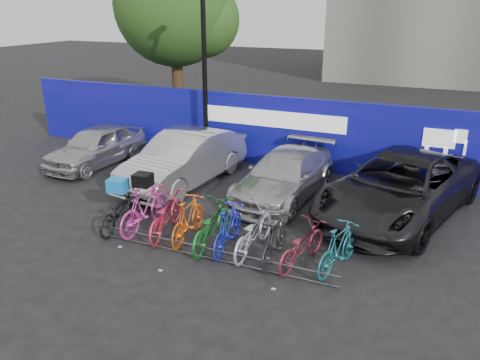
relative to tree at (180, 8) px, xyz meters
The scene contains 21 objects.
ground 13.14m from the tree, 56.03° to the right, with size 100.00×100.00×0.00m, color black.
hoarding 8.80m from the tree, 30.89° to the right, with size 22.00×0.18×2.40m.
tree is the anchor object (origin of this frame).
lamppost 6.14m from the tree, 52.49° to the right, with size 0.25×0.50×6.11m.
bike_rack 13.55m from the tree, 57.55° to the right, with size 5.60×0.03×0.30m.
car_0 7.78m from the tree, 87.90° to the right, with size 1.59×3.94×1.34m, color #ABAAAF.
car_1 8.93m from the tree, 60.00° to the right, with size 1.69×4.86×1.60m, color #B0B0B5.
car_2 10.64m from the tree, 43.06° to the right, with size 1.83×4.50×1.31m, color #A6A5AA.
car_3 12.89m from the tree, 32.97° to the right, with size 2.67×5.79×1.61m, color black.
bike_0 11.80m from the tree, 68.46° to the right, with size 0.64×1.83×0.96m, color black.
bike_1 11.86m from the tree, 65.10° to the right, with size 0.54×1.93×1.16m, color #D23999.
bike_2 12.11m from the tree, 62.46° to the right, with size 0.66×1.90×1.00m, color #CE2B43.
bike_3 12.42m from the tree, 59.68° to the right, with size 0.49×1.72×1.03m, color orange.
bike_4 12.77m from the tree, 57.22° to the right, with size 0.67×1.92×1.01m, color #167327.
bike_5 13.01m from the tree, 55.57° to the right, with size 0.49×1.75×1.05m, color #1C27C0.
bike_6 13.23m from the tree, 53.13° to the right, with size 0.67×1.91×1.01m, color #B4B6BC.
bike_7 13.68m from the tree, 51.56° to the right, with size 0.48×1.71×1.03m, color #27282A.
bike_8 13.99m from the tree, 49.43° to the right, with size 0.61×1.74×0.91m, color maroon.
bike_9 14.39m from the tree, 46.75° to the right, with size 0.48×1.71×1.03m, color #1D6B73.
cargo_crate 11.56m from the tree, 68.46° to the right, with size 0.45×0.34×0.32m, color blue.
cargo_topcase 11.60m from the tree, 65.10° to the right, with size 0.42×0.37×0.31m, color black.
Camera 1 is at (4.10, -8.52, 5.22)m, focal length 35.00 mm.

